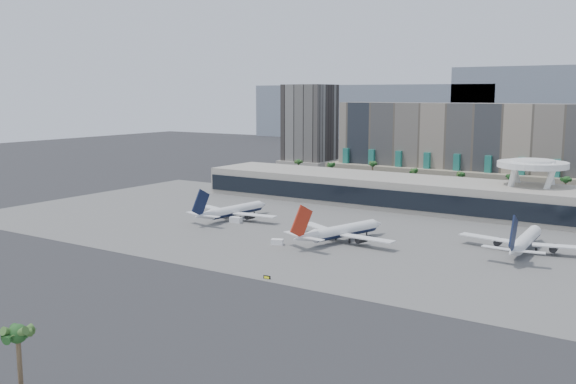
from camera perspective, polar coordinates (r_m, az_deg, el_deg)
The scene contains 14 objects.
ground at distance 181.75m, azimuth -5.25°, elevation -6.19°, with size 900.00×900.00×0.00m, color #232326.
apron_pad at distance 226.18m, azimuth 3.44°, elevation -3.18°, with size 260.00×130.00×0.06m, color #5B5B59.
hotel at distance 328.57m, azimuth 15.43°, elevation 3.23°, with size 140.00×30.00×42.00m.
office_tower at distance 395.16m, azimuth 1.95°, elevation 5.31°, with size 30.00×30.00×52.00m.
terminal at distance 273.29m, azimuth 9.17°, elevation 0.19°, with size 170.00×32.50×14.50m.
saucer_structure at distance 260.64m, azimuth 20.91°, elevation 1.95°, with size 26.00×26.00×21.89m.
palm_row at distance 302.51m, azimuth 13.12°, elevation 1.65°, with size 157.80×2.80×13.10m.
airliner_left at distance 240.74m, azimuth -4.90°, elevation -1.65°, with size 37.58×38.87×13.43m.
airliner_centre at distance 204.46m, azimuth 4.73°, elevation -3.48°, with size 37.95×39.33×13.94m.
airliner_right at distance 203.03m, azimuth 20.32°, elevation -4.07°, with size 40.10×41.30×14.25m.
service_vehicle_a at distance 234.53m, azimuth -4.66°, elevation -2.50°, with size 4.41×2.16×2.16m, color white.
service_vehicle_b at distance 200.21m, azimuth -0.97°, elevation -4.47°, with size 3.66×2.09×1.88m, color white.
taxiway_sign at distance 164.61m, azimuth -1.89°, elevation -7.59°, with size 2.03×0.43×0.92m.
near_palm_b at distance 101.68m, azimuth -22.85°, elevation -12.31°, with size 6.00×6.00×14.35m.
Camera 1 is at (109.49, -137.29, 46.87)m, focal length 40.00 mm.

